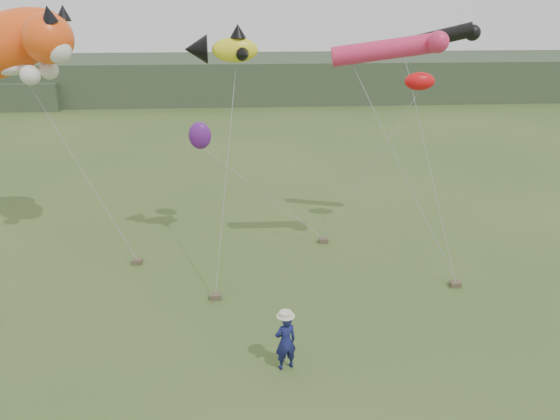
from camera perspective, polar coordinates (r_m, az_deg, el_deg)
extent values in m
plane|color=#385123|center=(16.14, -0.67, -16.01)|extent=(120.00, 120.00, 0.00)
cube|color=#2D3D28|center=(58.33, -3.26, 13.69)|extent=(90.00, 12.00, 4.00)
imported|color=#161A52|center=(15.59, 0.58, -13.59)|extent=(0.73, 0.59, 1.73)
cube|color=brown|center=(22.25, -14.68, -5.22)|extent=(0.37, 0.30, 0.19)
cube|color=brown|center=(19.31, -6.75, -8.95)|extent=(0.37, 0.30, 0.19)
cube|color=brown|center=(20.93, 17.83, -7.37)|extent=(0.37, 0.30, 0.19)
cube|color=brown|center=(23.41, 4.55, -3.18)|extent=(0.37, 0.30, 0.19)
ellipsoid|color=#FF4F13|center=(23.88, -26.97, 15.11)|extent=(5.57, 2.87, 3.84)
sphere|color=#FF4F13|center=(22.21, -23.09, 16.17)|extent=(1.82, 1.82, 1.82)
cone|color=black|center=(21.60, -23.06, 18.38)|extent=(0.57, 0.69, 0.68)
cone|color=black|center=(22.50, -21.73, 18.62)|extent=(0.57, 0.65, 0.65)
sphere|color=silver|center=(21.83, -22.15, 15.16)|extent=(0.91, 0.91, 0.91)
ellipsoid|color=silver|center=(23.60, -26.44, 13.14)|extent=(1.78, 0.89, 0.56)
sphere|color=silver|center=(21.95, -24.65, 12.68)|extent=(0.71, 0.71, 0.71)
sphere|color=silver|center=(23.21, -23.00, 13.30)|extent=(0.71, 0.71, 0.71)
ellipsoid|color=yellow|center=(19.69, -4.72, 16.33)|extent=(1.63, 0.74, 0.87)
cone|color=black|center=(20.09, -8.77, 16.26)|extent=(0.84, 1.05, 1.02)
cone|color=black|center=(19.64, -4.43, 18.16)|extent=(0.57, 0.57, 0.46)
cone|color=black|center=(19.13, -3.67, 15.87)|extent=(0.60, 0.64, 0.46)
cone|color=black|center=(20.26, -3.69, 16.18)|extent=(0.60, 0.64, 0.46)
cylinder|color=black|center=(22.68, 15.61, 16.85)|extent=(3.04, 1.73, 1.30)
sphere|color=black|center=(22.69, 19.48, 17.06)|extent=(0.60, 0.60, 0.60)
cylinder|color=#D42552|center=(19.39, 10.89, 16.12)|extent=(3.66, 0.99, 1.14)
sphere|color=#D42552|center=(19.29, 16.20, 16.51)|extent=(0.71, 0.71, 0.71)
ellipsoid|color=red|center=(22.30, 14.39, 12.90)|extent=(1.18, 0.69, 0.69)
ellipsoid|color=#5C197E|center=(23.50, -8.37, 7.71)|extent=(0.96, 0.64, 1.17)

